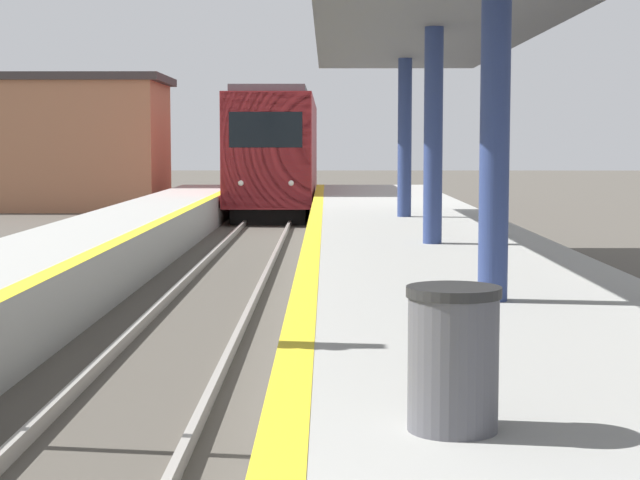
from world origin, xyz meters
The scene contains 4 objects.
train centered at (0.00, 38.85, 2.28)m, with size 2.86×16.59×4.48m.
station_canopy centered at (3.65, 11.73, 4.49)m, with size 3.90×25.82×3.74m.
trash_bin centered at (2.63, 3.40, 1.39)m, with size 0.55×0.55×0.84m.
station_building centered at (-9.98, 39.72, 2.65)m, with size 11.21×5.36×5.27m.
Camera 1 is at (1.90, -2.67, 2.63)m, focal length 60.00 mm.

